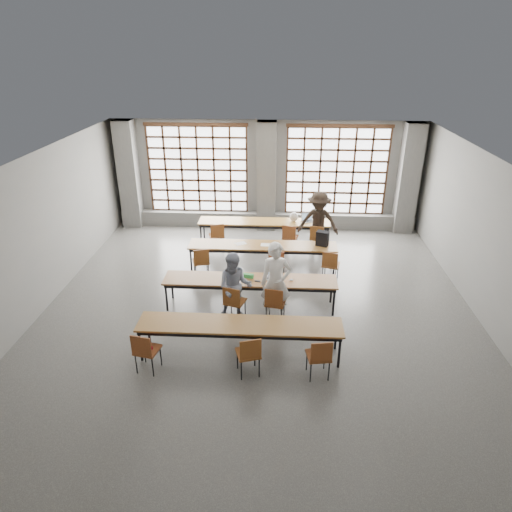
{
  "coord_description": "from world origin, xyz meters",
  "views": [
    {
      "loc": [
        0.45,
        -9.13,
        5.7
      ],
      "look_at": [
        -0.07,
        0.4,
        1.2
      ],
      "focal_mm": 32.0,
      "sensor_mm": 36.0,
      "label": 1
    }
  ],
  "objects_px": {
    "chair_back_right": "(317,236)",
    "chair_near_left": "(145,349)",
    "chair_front_right": "(275,301)",
    "mouse": "(291,280)",
    "desk_row_b": "(263,247)",
    "phone": "(258,281)",
    "desk_row_d": "(240,327)",
    "student_male": "(276,283)",
    "chair_back_mid": "(290,235)",
    "student_back": "(318,222)",
    "desk_row_a": "(264,223)",
    "chair_front_left": "(234,300)",
    "green_box": "(248,276)",
    "laptop_back": "(308,219)",
    "chair_mid_left": "(201,260)",
    "laptop_front": "(275,275)",
    "plastic_bag": "(294,217)",
    "chair_near_right": "(320,355)",
    "student_female": "(235,287)",
    "backpack": "(322,238)",
    "chair_mid_centre": "(277,262)",
    "red_pouch": "(147,348)",
    "chair_back_left": "(217,234)",
    "chair_near_mid": "(249,352)",
    "desk_row_c": "(250,282)"
  },
  "relations": [
    {
      "from": "chair_back_right",
      "to": "chair_near_left",
      "type": "relative_size",
      "value": 1.0
    },
    {
      "from": "chair_front_right",
      "to": "mouse",
      "type": "distance_m",
      "value": 0.74
    },
    {
      "from": "desk_row_b",
      "to": "phone",
      "type": "distance_m",
      "value": 2.08
    },
    {
      "from": "desk_row_d",
      "to": "student_male",
      "type": "xyz_separation_m",
      "value": [
        0.68,
        1.35,
        0.26
      ]
    },
    {
      "from": "chair_back_mid",
      "to": "student_back",
      "type": "height_order",
      "value": "student_back"
    },
    {
      "from": "desk_row_a",
      "to": "chair_front_left",
      "type": "relative_size",
      "value": 4.55
    },
    {
      "from": "desk_row_b",
      "to": "green_box",
      "type": "height_order",
      "value": "green_box"
    },
    {
      "from": "desk_row_b",
      "to": "laptop_back",
      "type": "distance_m",
      "value": 2.3
    },
    {
      "from": "chair_back_right",
      "to": "chair_mid_left",
      "type": "relative_size",
      "value": 1.0
    },
    {
      "from": "student_back",
      "to": "laptop_front",
      "type": "bearing_deg",
      "value": -103.96
    },
    {
      "from": "student_back",
      "to": "plastic_bag",
      "type": "xyz_separation_m",
      "value": [
        -0.7,
        0.55,
        -0.05
      ]
    },
    {
      "from": "desk_row_a",
      "to": "chair_near_right",
      "type": "distance_m",
      "value": 6.37
    },
    {
      "from": "chair_near_right",
      "to": "plastic_bag",
      "type": "relative_size",
      "value": 3.08
    },
    {
      "from": "student_female",
      "to": "plastic_bag",
      "type": "xyz_separation_m",
      "value": [
        1.38,
        4.32,
        0.08
      ]
    },
    {
      "from": "chair_back_mid",
      "to": "student_back",
      "type": "xyz_separation_m",
      "value": [
        0.82,
        0.13,
        0.38
      ]
    },
    {
      "from": "desk_row_d",
      "to": "chair_front_right",
      "type": "height_order",
      "value": "chair_front_right"
    },
    {
      "from": "chair_front_left",
      "to": "laptop_back",
      "type": "bearing_deg",
      "value": 67.83
    },
    {
      "from": "chair_front_left",
      "to": "phone",
      "type": "distance_m",
      "value": 0.76
    },
    {
      "from": "mouse",
      "to": "backpack",
      "type": "relative_size",
      "value": 0.24
    },
    {
      "from": "desk_row_b",
      "to": "student_female",
      "type": "height_order",
      "value": "student_female"
    },
    {
      "from": "chair_back_right",
      "to": "phone",
      "type": "distance_m",
      "value": 3.61
    },
    {
      "from": "chair_mid_left",
      "to": "phone",
      "type": "height_order",
      "value": "chair_mid_left"
    },
    {
      "from": "chair_back_mid",
      "to": "backpack",
      "type": "bearing_deg",
      "value": -52.62
    },
    {
      "from": "chair_mid_centre",
      "to": "phone",
      "type": "relative_size",
      "value": 6.77
    },
    {
      "from": "chair_near_right",
      "to": "backpack",
      "type": "height_order",
      "value": "backpack"
    },
    {
      "from": "desk_row_d",
      "to": "chair_near_left",
      "type": "distance_m",
      "value": 1.83
    },
    {
      "from": "desk_row_a",
      "to": "student_male",
      "type": "bearing_deg",
      "value": -84.38
    },
    {
      "from": "desk_row_a",
      "to": "green_box",
      "type": "relative_size",
      "value": 16.0
    },
    {
      "from": "desk_row_b",
      "to": "red_pouch",
      "type": "bearing_deg",
      "value": -114.37
    },
    {
      "from": "red_pouch",
      "to": "laptop_back",
      "type": "bearing_deg",
      "value": 62.35
    },
    {
      "from": "laptop_back",
      "to": "backpack",
      "type": "height_order",
      "value": "backpack"
    },
    {
      "from": "chair_mid_left",
      "to": "mouse",
      "type": "bearing_deg",
      "value": -30.66
    },
    {
      "from": "chair_back_left",
      "to": "chair_mid_left",
      "type": "height_order",
      "value": "same"
    },
    {
      "from": "chair_near_mid",
      "to": "student_male",
      "type": "bearing_deg",
      "value": 77.06
    },
    {
      "from": "desk_row_a",
      "to": "desk_row_d",
      "type": "xyz_separation_m",
      "value": [
        -0.26,
        -5.62,
        0.0
      ]
    },
    {
      "from": "student_male",
      "to": "red_pouch",
      "type": "distance_m",
      "value": 3.07
    },
    {
      "from": "chair_back_mid",
      "to": "phone",
      "type": "relative_size",
      "value": 6.77
    },
    {
      "from": "desk_row_b",
      "to": "chair_near_mid",
      "type": "bearing_deg",
      "value": -90.78
    },
    {
      "from": "desk_row_d",
      "to": "chair_front_left",
      "type": "relative_size",
      "value": 4.55
    },
    {
      "from": "chair_near_left",
      "to": "student_male",
      "type": "distance_m",
      "value": 3.13
    },
    {
      "from": "chair_near_right",
      "to": "plastic_bag",
      "type": "height_order",
      "value": "plastic_bag"
    },
    {
      "from": "chair_near_right",
      "to": "backpack",
      "type": "distance_m",
      "value": 4.54
    },
    {
      "from": "chair_back_mid",
      "to": "student_male",
      "type": "height_order",
      "value": "student_male"
    },
    {
      "from": "chair_mid_centre",
      "to": "student_female",
      "type": "bearing_deg",
      "value": -115.9
    },
    {
      "from": "desk_row_c",
      "to": "chair_back_right",
      "type": "height_order",
      "value": "chair_back_right"
    },
    {
      "from": "desk_row_c",
      "to": "chair_back_mid",
      "type": "distance_m",
      "value": 3.29
    },
    {
      "from": "student_back",
      "to": "chair_near_mid",
      "type": "bearing_deg",
      "value": -98.78
    },
    {
      "from": "chair_mid_centre",
      "to": "plastic_bag",
      "type": "height_order",
      "value": "plastic_bag"
    },
    {
      "from": "chair_back_right",
      "to": "laptop_back",
      "type": "height_order",
      "value": "laptop_back"
    },
    {
      "from": "chair_back_right",
      "to": "chair_near_left",
      "type": "bearing_deg",
      "value": -122.33
    }
  ]
}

